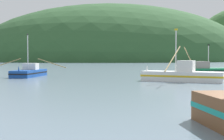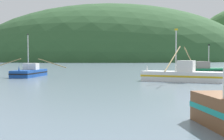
% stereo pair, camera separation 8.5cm
% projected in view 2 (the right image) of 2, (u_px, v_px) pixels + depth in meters
% --- Properties ---
extents(hill_mid_left, '(178.56, 142.85, 71.58)m').
position_uv_depth(hill_mid_left, '(112.00, 61.00, 207.74)').
color(hill_mid_left, '#2D562D').
rests_on(hill_mid_left, ground).
extents(fishing_boat_blue, '(10.44, 7.73, 5.89)m').
position_uv_depth(fishing_boat_blue, '(30.00, 72.00, 43.51)').
color(fishing_boat_blue, '#19479E').
rests_on(fishing_boat_blue, ground).
extents(fishing_boat_white, '(9.13, 13.69, 5.90)m').
position_uv_depth(fishing_boat_white, '(182.00, 75.00, 35.06)').
color(fishing_boat_white, white).
rests_on(fishing_boat_white, ground).
extents(fishing_boat_green, '(8.76, 4.39, 4.71)m').
position_uv_depth(fishing_boat_green, '(204.00, 70.00, 49.96)').
color(fishing_boat_green, '#197A47').
rests_on(fishing_boat_green, ground).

